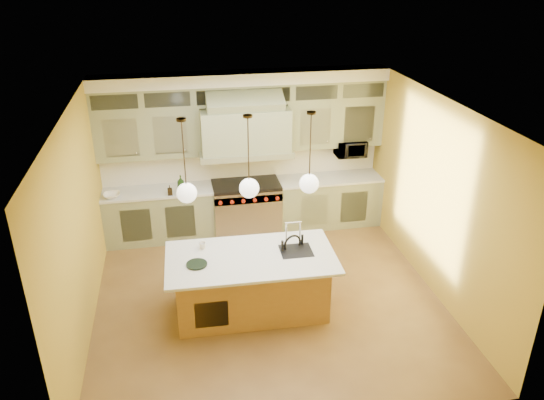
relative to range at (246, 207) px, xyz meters
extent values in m
plane|color=brown|center=(0.00, -2.14, -0.49)|extent=(5.00, 5.00, 0.00)
plane|color=white|center=(0.00, -2.14, 2.41)|extent=(5.00, 5.00, 0.00)
plane|color=gold|center=(0.00, 0.36, 0.96)|extent=(5.00, 0.00, 5.00)
plane|color=gold|center=(0.00, -4.64, 0.96)|extent=(5.00, 0.00, 5.00)
plane|color=gold|center=(-2.50, -2.14, 0.96)|extent=(0.00, 5.00, 5.00)
plane|color=gold|center=(2.50, -2.14, 0.96)|extent=(0.00, 5.00, 5.00)
cube|color=gray|center=(-1.55, 0.03, -0.04)|extent=(1.90, 0.65, 0.90)
cube|color=gray|center=(1.55, 0.03, -0.04)|extent=(1.90, 0.65, 0.90)
cube|color=silver|center=(-1.55, 0.03, 0.43)|extent=(1.90, 0.68, 0.04)
cube|color=silver|center=(1.55, 0.03, 0.43)|extent=(1.90, 0.68, 0.04)
cube|color=white|center=(0.00, 0.34, 0.73)|extent=(5.00, 0.04, 0.56)
cube|color=gray|center=(-1.62, 0.18, 1.44)|extent=(1.75, 0.35, 0.85)
cube|color=gray|center=(1.62, 0.18, 1.44)|extent=(1.75, 0.35, 0.85)
cube|color=gray|center=(0.00, 0.01, 1.46)|extent=(1.50, 0.70, 0.75)
cube|color=gray|center=(0.00, 0.01, 1.06)|extent=(1.60, 0.76, 0.10)
cube|color=#333833|center=(0.00, 0.18, 2.04)|extent=(5.00, 0.35, 0.35)
cube|color=white|center=(0.00, 0.16, 2.31)|extent=(5.00, 0.47, 0.20)
cube|color=silver|center=(0.00, 0.01, -0.04)|extent=(1.20, 0.70, 0.90)
cube|color=black|center=(0.00, 0.01, 0.44)|extent=(1.20, 0.70, 0.06)
cube|color=silver|center=(0.00, -0.31, 0.29)|extent=(1.20, 0.06, 0.14)
cube|color=olive|center=(-0.28, -2.39, -0.05)|extent=(2.09, 1.03, 0.88)
cube|color=silver|center=(-0.29, -2.44, 0.41)|extent=(2.35, 1.29, 0.04)
cube|color=black|center=(0.35, -2.41, 0.41)|extent=(0.45, 0.40, 0.05)
cylinder|color=black|center=(0.28, -2.68, -0.16)|extent=(0.04, 0.04, 0.64)
cylinder|color=black|center=(0.59, -2.56, -0.16)|extent=(0.04, 0.04, 0.64)
cylinder|color=black|center=(0.17, -2.36, -0.16)|extent=(0.04, 0.04, 0.64)
cylinder|color=black|center=(0.48, -2.25, -0.16)|extent=(0.04, 0.04, 0.64)
cube|color=black|center=(0.38, -2.46, 0.18)|extent=(0.50, 0.50, 0.05)
torus|color=black|center=(0.32, -2.31, 0.49)|extent=(0.28, 0.13, 0.28)
imported|color=black|center=(1.95, 0.11, 0.96)|extent=(0.54, 0.37, 0.30)
imported|color=#183414|center=(-1.14, -0.22, 0.62)|extent=(0.14, 0.14, 0.34)
imported|color=black|center=(-1.33, -0.22, 0.54)|extent=(0.08, 0.08, 0.17)
imported|color=white|center=(-2.30, -0.13, 0.49)|extent=(0.30, 0.30, 0.07)
imported|color=silver|center=(-0.92, -2.10, 0.48)|extent=(0.11, 0.11, 0.09)
cylinder|color=#2D2319|center=(-1.08, -2.39, 2.39)|extent=(0.12, 0.12, 0.03)
cylinder|color=#2D2319|center=(-1.08, -2.39, 1.95)|extent=(0.02, 0.02, 0.93)
sphere|color=white|center=(-1.08, -2.39, 1.43)|extent=(0.26, 0.26, 0.26)
cylinder|color=#2D2319|center=(-0.28, -2.39, 2.39)|extent=(0.12, 0.12, 0.03)
cylinder|color=#2D2319|center=(-0.28, -2.39, 1.95)|extent=(0.02, 0.02, 0.93)
sphere|color=white|center=(-0.28, -2.39, 1.43)|extent=(0.26, 0.26, 0.26)
cylinder|color=#2D2319|center=(0.52, -2.39, 2.39)|extent=(0.12, 0.12, 0.03)
cylinder|color=#2D2319|center=(0.52, -2.39, 1.95)|extent=(0.02, 0.02, 0.93)
sphere|color=white|center=(0.52, -2.39, 1.43)|extent=(0.26, 0.26, 0.26)
camera|label=1|loc=(-1.17, -8.61, 4.20)|focal=35.00mm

